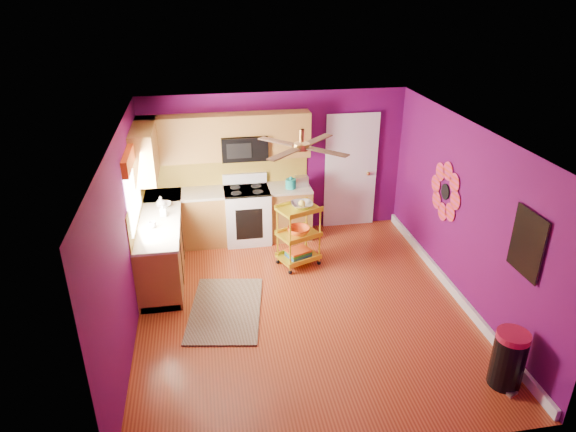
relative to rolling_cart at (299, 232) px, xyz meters
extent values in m
plane|color=maroon|center=(-0.17, -1.17, -0.57)|extent=(5.00, 5.00, 0.00)
cube|color=#580A4F|center=(-0.17, 1.33, 0.68)|extent=(4.50, 0.04, 2.50)
cube|color=#580A4F|center=(-0.17, -3.67, 0.68)|extent=(4.50, 0.04, 2.50)
cube|color=#580A4F|center=(-2.42, -1.17, 0.68)|extent=(0.04, 5.00, 2.50)
cube|color=#580A4F|center=(2.08, -1.17, 0.68)|extent=(0.04, 5.00, 2.50)
cube|color=silver|center=(-0.17, -1.17, 1.93)|extent=(4.50, 5.00, 0.04)
cube|color=white|center=(2.05, -1.17, -0.50)|extent=(0.05, 4.90, 0.14)
cube|color=brown|center=(-2.12, 0.18, -0.12)|extent=(0.60, 2.30, 0.90)
cube|color=brown|center=(-1.02, 1.03, -0.12)|extent=(2.80, 0.60, 0.90)
cube|color=beige|center=(-2.12, 0.18, 0.35)|extent=(0.63, 2.30, 0.04)
cube|color=beige|center=(-1.02, 1.03, 0.35)|extent=(2.80, 0.63, 0.04)
cube|color=black|center=(-2.12, 0.18, -0.52)|extent=(0.54, 2.30, 0.10)
cube|color=black|center=(-1.02, 1.03, -0.52)|extent=(2.80, 0.54, 0.10)
cube|color=white|center=(-0.72, 1.00, -0.11)|extent=(0.76, 0.66, 0.92)
cube|color=black|center=(-0.72, 1.00, 0.36)|extent=(0.76, 0.62, 0.03)
cube|color=white|center=(-0.72, 1.28, 0.47)|extent=(0.76, 0.06, 0.18)
cube|color=black|center=(-0.72, 0.67, -0.12)|extent=(0.45, 0.02, 0.55)
cube|color=brown|center=(-1.76, 1.16, 1.26)|extent=(1.32, 0.33, 0.75)
cube|color=brown|center=(0.02, 1.16, 1.26)|extent=(0.72, 0.33, 0.75)
cube|color=brown|center=(-0.72, 1.16, 1.46)|extent=(0.76, 0.33, 0.34)
cube|color=brown|center=(-2.25, 0.68, 1.26)|extent=(0.33, 1.30, 0.75)
cube|color=black|center=(-0.72, 1.13, 1.08)|extent=(0.76, 0.38, 0.40)
cube|color=olive|center=(-1.02, 1.32, 0.63)|extent=(2.80, 0.01, 0.51)
cube|color=olive|center=(-2.41, 0.18, 0.63)|extent=(0.01, 2.30, 0.51)
cube|color=white|center=(-2.40, -0.12, 0.98)|extent=(0.03, 1.20, 1.00)
cube|color=#D54912|center=(-2.37, -0.12, 1.45)|extent=(0.08, 1.35, 0.22)
cube|color=white|center=(1.18, 1.30, 0.46)|extent=(0.85, 0.04, 2.05)
cube|color=white|center=(1.18, 1.28, 0.46)|extent=(0.95, 0.02, 2.15)
sphere|color=#BF8C3F|center=(1.50, 1.25, 0.43)|extent=(0.07, 0.07, 0.07)
cylinder|color=black|center=(2.06, -0.57, 0.78)|extent=(0.01, 0.24, 0.24)
cube|color=#1CB3B6|center=(2.06, -2.57, 0.98)|extent=(0.03, 0.52, 0.72)
cube|color=black|center=(2.05, -2.57, 0.98)|extent=(0.01, 0.56, 0.76)
cylinder|color=#BF8C3F|center=(-0.17, -0.97, 1.85)|extent=(0.06, 0.06, 0.16)
cylinder|color=#BF8C3F|center=(-0.17, -0.97, 1.71)|extent=(0.20, 0.20, 0.08)
cube|color=#4C2D19|center=(0.10, -0.71, 1.71)|extent=(0.47, 0.47, 0.01)
cube|color=#4C2D19|center=(-0.44, -0.71, 1.71)|extent=(0.47, 0.47, 0.01)
cube|color=#4C2D19|center=(-0.44, -1.24, 1.71)|extent=(0.47, 0.47, 0.01)
cube|color=#4C2D19|center=(0.10, -1.24, 1.71)|extent=(0.47, 0.47, 0.01)
cube|color=black|center=(-1.24, -1.07, -0.56)|extent=(1.19, 1.69, 0.02)
cylinder|color=gold|center=(-0.19, -0.28, -0.05)|extent=(0.03, 0.03, 0.95)
cylinder|color=gold|center=(0.32, -0.08, -0.05)|extent=(0.03, 0.03, 0.95)
cylinder|color=gold|center=(-0.33, 0.07, -0.05)|extent=(0.03, 0.03, 0.95)
cylinder|color=gold|center=(0.17, 0.28, -0.05)|extent=(0.03, 0.03, 0.95)
sphere|color=black|center=(-0.19, -0.28, -0.54)|extent=(0.07, 0.07, 0.07)
sphere|color=black|center=(0.32, -0.08, -0.54)|extent=(0.07, 0.07, 0.07)
sphere|color=black|center=(-0.33, 0.07, -0.54)|extent=(0.07, 0.07, 0.07)
sphere|color=black|center=(0.17, 0.28, -0.54)|extent=(0.07, 0.07, 0.07)
cube|color=gold|center=(-0.01, 0.00, 0.40)|extent=(0.74, 0.64, 0.03)
cube|color=gold|center=(-0.01, 0.00, -0.03)|extent=(0.74, 0.64, 0.03)
cube|color=gold|center=(-0.01, 0.00, -0.44)|extent=(0.74, 0.64, 0.03)
imported|color=beige|center=(0.04, 0.02, 0.46)|extent=(0.44, 0.44, 0.08)
sphere|color=yellow|center=(0.04, 0.02, 0.48)|extent=(0.11, 0.11, 0.11)
imported|color=#D54912|center=(-0.01, 0.00, 0.04)|extent=(0.45, 0.45, 0.11)
cube|color=navy|center=(-0.01, 0.00, -0.40)|extent=(0.43, 0.38, 0.04)
cube|color=#267233|center=(-0.01, 0.00, -0.35)|extent=(0.43, 0.38, 0.04)
cube|color=#D54912|center=(-0.01, 0.00, -0.32)|extent=(0.43, 0.38, 0.03)
cylinder|color=black|center=(1.80, -3.02, -0.26)|extent=(0.47, 0.47, 0.63)
cylinder|color=#B1193A|center=(1.80, -3.02, 0.09)|extent=(0.37, 0.37, 0.07)
cube|color=beige|center=(1.80, -3.20, -0.55)|extent=(0.14, 0.10, 0.03)
cylinder|color=#138E85|center=(0.03, 0.95, 0.45)|extent=(0.18, 0.18, 0.16)
sphere|color=#138E85|center=(0.03, 0.95, 0.55)|extent=(0.06, 0.06, 0.06)
cube|color=beige|center=(0.23, 1.01, 0.46)|extent=(0.22, 0.15, 0.18)
imported|color=#EA3F72|center=(-2.05, 0.16, 0.47)|extent=(0.09, 0.09, 0.20)
imported|color=white|center=(-2.10, 0.50, 0.46)|extent=(0.14, 0.14, 0.18)
imported|color=white|center=(-2.06, 0.52, 0.40)|extent=(0.24, 0.24, 0.06)
imported|color=white|center=(-2.18, -0.21, 0.41)|extent=(0.11, 0.11, 0.09)
camera|label=1|loc=(-1.38, -7.03, 3.65)|focal=32.00mm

